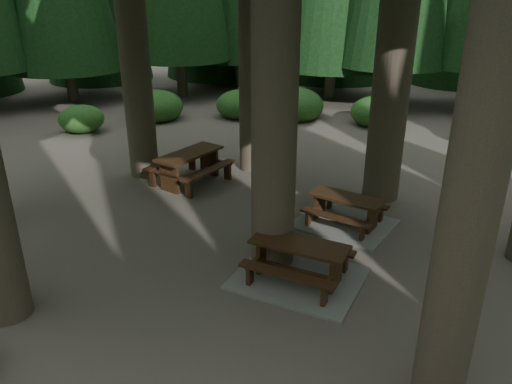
% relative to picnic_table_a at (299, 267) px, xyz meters
% --- Properties ---
extents(ground, '(80.00, 80.00, 0.00)m').
position_rel_picnic_table_a_xyz_m(ground, '(-1.48, 0.31, -0.26)').
color(ground, '#4E483F').
rests_on(ground, ground).
extents(picnic_table_a, '(2.47, 2.12, 0.77)m').
position_rel_picnic_table_a_xyz_m(picnic_table_a, '(0.00, 0.00, 0.00)').
color(picnic_table_a, gray).
rests_on(picnic_table_a, ground).
extents(picnic_table_b, '(2.09, 2.36, 0.87)m').
position_rel_picnic_table_a_xyz_m(picnic_table_b, '(-4.14, 3.66, 0.32)').
color(picnic_table_b, '#371B10').
rests_on(picnic_table_b, ground).
extents(picnic_table_c, '(2.42, 2.15, 0.71)m').
position_rel_picnic_table_a_xyz_m(picnic_table_c, '(0.37, 2.56, -0.03)').
color(picnic_table_c, gray).
rests_on(picnic_table_c, ground).
extents(shrub_ring, '(23.86, 24.64, 1.49)m').
position_rel_picnic_table_a_xyz_m(shrub_ring, '(-0.78, 1.06, 0.14)').
color(shrub_ring, '#21541C').
rests_on(shrub_ring, ground).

